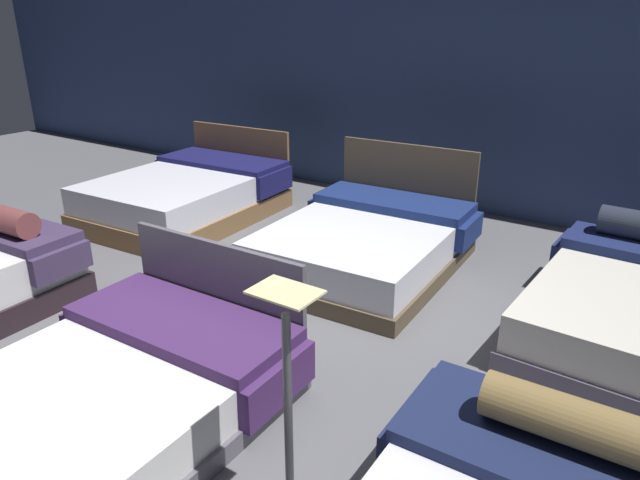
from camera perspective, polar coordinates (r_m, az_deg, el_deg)
name	(u,v)px	position (r m, az deg, el deg)	size (l,w,h in m)	color
ground_plane	(262,334)	(4.42, -5.73, -9.24)	(18.00, 18.00, 0.02)	#5B5B60
showroom_back_wall	(463,59)	(7.03, 13.98, 16.97)	(18.00, 0.06, 3.50)	navy
bed_1	(115,394)	(3.62, -19.65, -14.12)	(1.64, 2.04, 0.84)	#58555F
bed_3	(188,195)	(6.86, -12.95, 4.33)	(1.72, 2.22, 0.91)	brown
bed_4	(367,243)	(5.40, 4.64, -0.25)	(1.71, 2.07, 1.01)	brown
price_sign	(289,434)	(2.76, -3.12, -18.60)	(0.28, 0.24, 1.19)	#3F3F44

